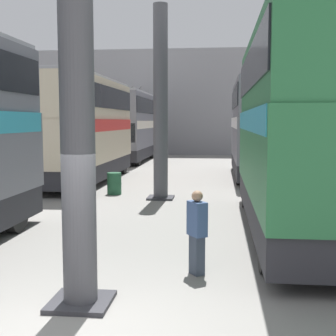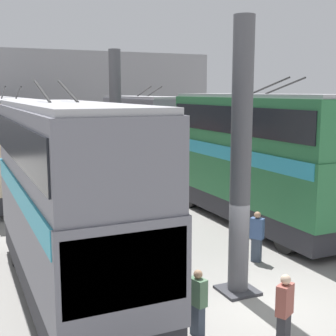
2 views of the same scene
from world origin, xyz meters
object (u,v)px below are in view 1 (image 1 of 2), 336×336
at_px(bus_left_near, 296,119).
at_px(bus_right_far, 131,122).
at_px(person_by_left_row, 197,230).
at_px(bus_left_far, 258,122).
at_px(oil_drum, 114,183).
at_px(bus_right_mid, 86,123).

bearing_deg(bus_left_near, bus_right_far, 21.52).
distance_m(bus_right_far, person_by_left_row, 26.20).
distance_m(bus_left_far, person_by_left_row, 16.71).
distance_m(bus_left_near, oil_drum, 9.12).
bearing_deg(bus_right_far, oil_drum, -171.90).
relative_size(bus_left_near, bus_right_mid, 0.98).
distance_m(bus_left_far, bus_right_mid, 9.06).
bearing_deg(bus_left_far, oil_drum, 136.40).
xyz_separation_m(bus_left_far, bus_right_mid, (-3.02, 8.54, -0.03)).
xyz_separation_m(bus_right_far, person_by_left_row, (-25.40, -6.10, -2.03)).
height_order(bus_right_mid, bus_right_far, bus_right_mid).
relative_size(bus_right_far, oil_drum, 10.74).
xyz_separation_m(bus_left_near, person_by_left_row, (-3.73, 2.44, -2.18)).
xyz_separation_m(bus_left_near, oil_drum, (6.04, 6.32, -2.62)).
xyz_separation_m(bus_right_mid, bus_right_far, (12.01, 0.00, -0.00)).
bearing_deg(bus_left_far, bus_left_near, 180.00).
relative_size(bus_right_mid, bus_right_far, 1.08).
distance_m(bus_left_near, bus_right_mid, 12.89).
bearing_deg(bus_right_far, bus_left_near, -158.48).
bearing_deg(oil_drum, bus_right_far, 8.10).
relative_size(bus_right_far, person_by_left_row, 5.75).
relative_size(bus_left_near, bus_right_far, 1.06).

